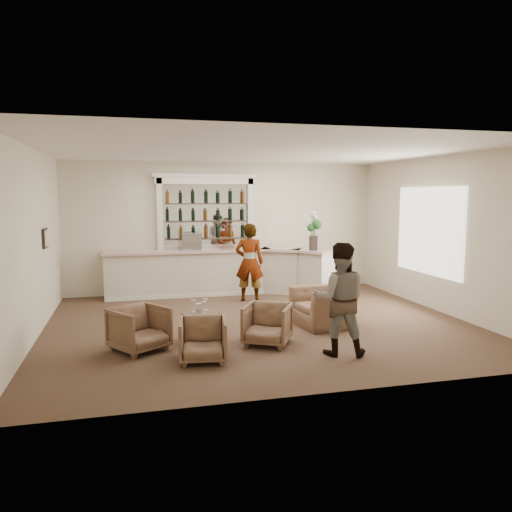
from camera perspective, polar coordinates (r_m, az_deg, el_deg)
The scene contains 19 objects.
ground at distance 9.75m, azimuth 0.38°, elevation -7.75°, with size 8.00×8.00×0.00m, color brown.
room_shell at distance 10.15m, azimuth 0.26°, elevation 6.20°, with size 8.04×7.02×3.32m.
bar_counter at distance 12.46m, azimuth -3.84°, elevation -1.82°, with size 5.72×1.80×1.14m.
back_bar_alcove at distance 12.68m, azimuth -5.74°, elevation 4.94°, with size 2.64×0.25×3.00m.
cocktail_table at distance 8.66m, azimuth -6.31°, elevation -7.99°, with size 0.66×0.66×0.50m, color #4E2D22.
sommelier at distance 11.64m, azimuth -0.76°, elevation -0.73°, with size 0.67×0.44×1.83m, color gray.
guest at distance 7.86m, azimuth 9.50°, elevation -4.86°, with size 0.86×0.67×1.76m, color gray.
armchair_left at distance 8.25m, azimuth -13.20°, elevation -8.10°, with size 0.76×0.79×0.72m, color brown.
armchair_center at distance 7.61m, azimuth -6.08°, elevation -9.50°, with size 0.70×0.72×0.65m, color brown.
armchair_right at distance 8.38m, azimuth 1.30°, elevation -7.81°, with size 0.73×0.75×0.68m, color brown.
armchair_far at distance 9.64m, azimuth 7.69°, elevation -5.82°, with size 1.09×0.95×0.71m, color brown.
espresso_machine at distance 12.32m, azimuth -7.30°, elevation 1.65°, with size 0.46×0.39×0.41m, color #AFAFB3.
flower_vase at distance 12.21m, azimuth 6.59°, elevation 3.15°, with size 0.25×0.25×0.94m.
wine_glass_bar_left at distance 12.32m, azimuth -6.96°, elevation 1.19°, with size 0.07×0.07×0.21m, color white, non-canonical shape.
wine_glass_bar_right at distance 12.50m, azimuth -1.34°, elevation 1.32°, with size 0.07×0.07×0.21m, color white, non-canonical shape.
wine_glass_tbl_a at distance 8.58m, azimuth -7.17°, elevation -5.69°, with size 0.07×0.07×0.21m, color white, non-canonical shape.
wine_glass_tbl_b at distance 8.66m, azimuth -5.76°, elevation -5.55°, with size 0.07×0.07×0.21m, color white, non-canonical shape.
wine_glass_tbl_c at distance 8.45m, azimuth -5.95°, elevation -5.87°, with size 0.07×0.07×0.21m, color white, non-canonical shape.
napkin_holder at distance 8.71m, azimuth -6.60°, elevation -5.79°, with size 0.08×0.08×0.12m, color silver.
Camera 1 is at (-2.39, -9.12, 2.49)m, focal length 35.00 mm.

